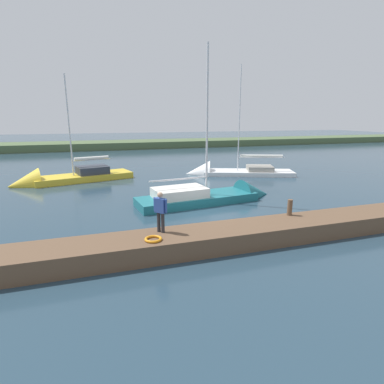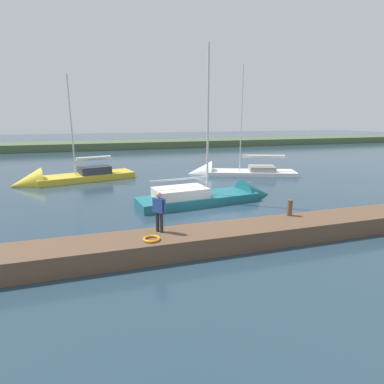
# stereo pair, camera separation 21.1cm
# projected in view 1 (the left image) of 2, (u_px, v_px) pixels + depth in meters

# --- Properties ---
(ground_plane) EXTENTS (200.00, 200.00, 0.00)m
(ground_plane) POSITION_uv_depth(u_px,v_px,m) (210.00, 215.00, 16.87)
(ground_plane) COLOR #263D4C
(far_shoreline) EXTENTS (180.00, 8.00, 2.40)m
(far_shoreline) POSITION_uv_depth(u_px,v_px,m) (128.00, 148.00, 55.09)
(far_shoreline) COLOR #4C603D
(far_shoreline) RESTS_ON ground_plane
(dock_pier) EXTENTS (27.21, 1.92, 0.79)m
(dock_pier) POSITION_uv_depth(u_px,v_px,m) (244.00, 234.00, 13.04)
(dock_pier) COLOR brown
(dock_pier) RESTS_ON ground_plane
(mooring_post_near) EXTENTS (0.23, 0.23, 0.75)m
(mooring_post_near) POSITION_uv_depth(u_px,v_px,m) (290.00, 207.00, 14.29)
(mooring_post_near) COLOR brown
(mooring_post_near) RESTS_ON dock_pier
(life_ring_buoy) EXTENTS (0.66, 0.66, 0.10)m
(life_ring_buoy) POSITION_uv_depth(u_px,v_px,m) (153.00, 239.00, 11.39)
(life_ring_buoy) COLOR orange
(life_ring_buoy) RESTS_ON dock_pier
(sailboat_far_left) EXTENTS (10.10, 4.98, 9.85)m
(sailboat_far_left) POSITION_uv_depth(u_px,v_px,m) (62.00, 180.00, 25.38)
(sailboat_far_left) COLOR gold
(sailboat_far_left) RESTS_ON ground_plane
(sailboat_far_right) EXTENTS (10.37, 5.99, 11.15)m
(sailboat_far_right) POSITION_uv_depth(u_px,v_px,m) (226.00, 174.00, 29.08)
(sailboat_far_right) COLOR white
(sailboat_far_right) RESTS_ON ground_plane
(sailboat_outer_mooring) EXTENTS (9.52, 3.45, 10.65)m
(sailboat_outer_mooring) POSITION_uv_depth(u_px,v_px,m) (217.00, 199.00, 19.89)
(sailboat_outer_mooring) COLOR #1E6B75
(sailboat_outer_mooring) RESTS_ON ground_plane
(person_on_dock) EXTENTS (0.46, 0.49, 1.65)m
(person_on_dock) POSITION_uv_depth(u_px,v_px,m) (160.00, 209.00, 12.02)
(person_on_dock) COLOR #28282D
(person_on_dock) RESTS_ON dock_pier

